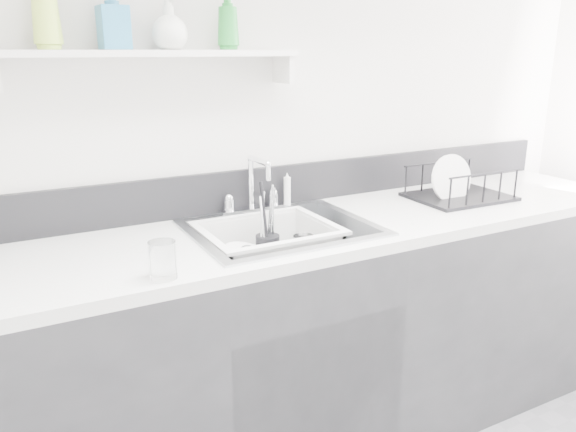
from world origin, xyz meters
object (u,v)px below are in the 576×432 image
sink (281,252)px  dish_rack (460,182)px  counter_run (282,344)px  wash_tub (268,250)px

sink → dish_rack: (0.87, 0.02, 0.16)m
sink → counter_run: bearing=0.0°
dish_rack → sink: bearing=-177.0°
counter_run → dish_rack: bearing=1.3°
counter_run → sink: 0.37m
sink → dish_rack: size_ratio=1.56×
counter_run → wash_tub: wash_tub is taller
sink → wash_tub: 0.05m
counter_run → dish_rack: (0.87, 0.02, 0.53)m
dish_rack → wash_tub: bearing=-178.1°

